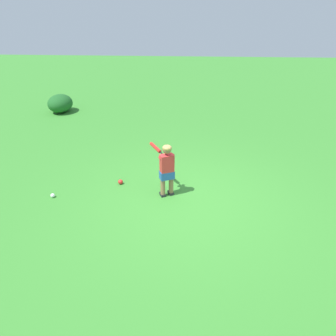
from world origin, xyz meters
TOP-DOWN VIEW (x-y plane):
  - ground_plane at (0.00, 0.00)m, footprint 40.00×40.00m
  - child_batter at (-0.44, 0.24)m, footprint 0.54×0.69m
  - play_ball_by_bucket at (-0.38, 0.86)m, footprint 0.09×0.09m
  - play_ball_midfield at (-1.43, 0.58)m, footprint 0.10×0.10m
  - play_ball_far_left at (-2.65, -0.02)m, footprint 0.08×0.08m
  - shrub_left_background at (-4.56, 5.40)m, footprint 0.83×0.98m

SIDE VIEW (x-z plane):
  - ground_plane at x=0.00m, z-range 0.00..0.00m
  - play_ball_far_left at x=-2.65m, z-range 0.00..0.08m
  - play_ball_by_bucket at x=-0.38m, z-range 0.00..0.09m
  - play_ball_midfield at x=-1.43m, z-range 0.00..0.10m
  - shrub_left_background at x=-4.56m, z-range 0.00..0.62m
  - child_batter at x=-0.44m, z-range 0.11..1.19m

